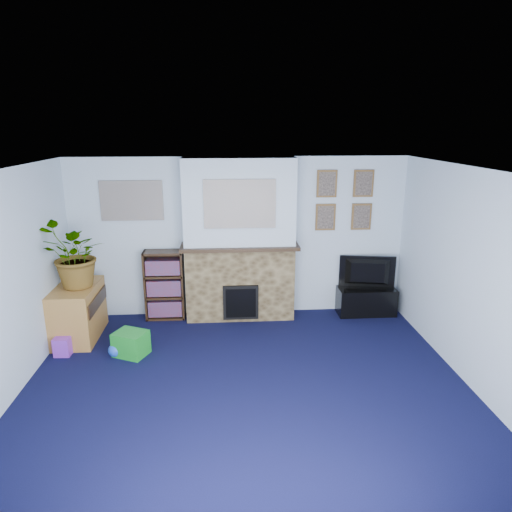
{
  "coord_description": "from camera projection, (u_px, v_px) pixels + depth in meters",
  "views": [
    {
      "loc": [
        -0.21,
        -4.43,
        2.83
      ],
      "look_at": [
        0.16,
        0.86,
        1.3
      ],
      "focal_mm": 32.0,
      "sensor_mm": 36.0,
      "label": 1
    }
  ],
  "objects": [
    {
      "name": "floor",
      "position": [
        247.0,
        391.0,
        5.04
      ],
      "size": [
        5.0,
        4.5,
        0.01
      ],
      "primitive_type": "cube",
      "color": "black",
      "rests_on": "ground"
    },
    {
      "name": "ceiling",
      "position": [
        246.0,
        172.0,
        4.38
      ],
      "size": [
        5.0,
        4.5,
        0.01
      ],
      "primitive_type": "cube",
      "color": "white",
      "rests_on": "wall_back"
    },
    {
      "name": "wall_back",
      "position": [
        239.0,
        238.0,
        6.87
      ],
      "size": [
        5.0,
        0.04,
        2.4
      ],
      "primitive_type": "cube",
      "color": "silver",
      "rests_on": "ground"
    },
    {
      "name": "wall_front",
      "position": [
        266.0,
        428.0,
        2.55
      ],
      "size": [
        5.0,
        0.04,
        2.4
      ],
      "primitive_type": "cube",
      "color": "silver",
      "rests_on": "ground"
    },
    {
      "name": "wall_right",
      "position": [
        480.0,
        283.0,
        4.87
      ],
      "size": [
        0.04,
        4.5,
        2.4
      ],
      "primitive_type": "cube",
      "color": "silver",
      "rests_on": "ground"
    },
    {
      "name": "chimney_breast",
      "position": [
        240.0,
        242.0,
        6.67
      ],
      "size": [
        1.72,
        0.5,
        2.4
      ],
      "color": "brown",
      "rests_on": "ground"
    },
    {
      "name": "collage_main",
      "position": [
        240.0,
        204.0,
        6.31
      ],
      "size": [
        1.0,
        0.03,
        0.68
      ],
      "primitive_type": "cube",
      "color": "gray",
      "rests_on": "chimney_breast"
    },
    {
      "name": "collage_left",
      "position": [
        132.0,
        201.0,
        6.59
      ],
      "size": [
        0.9,
        0.03,
        0.58
      ],
      "primitive_type": "cube",
      "color": "gray",
      "rests_on": "wall_back"
    },
    {
      "name": "portrait_tl",
      "position": [
        327.0,
        184.0,
        6.71
      ],
      "size": [
        0.3,
        0.03,
        0.4
      ],
      "primitive_type": "cube",
      "color": "brown",
      "rests_on": "wall_back"
    },
    {
      "name": "portrait_tr",
      "position": [
        363.0,
        183.0,
        6.75
      ],
      "size": [
        0.3,
        0.03,
        0.4
      ],
      "primitive_type": "cube",
      "color": "brown",
      "rests_on": "wall_back"
    },
    {
      "name": "portrait_bl",
      "position": [
        325.0,
        217.0,
        6.85
      ],
      "size": [
        0.3,
        0.03,
        0.4
      ],
      "primitive_type": "cube",
      "color": "brown",
      "rests_on": "wall_back"
    },
    {
      "name": "portrait_br",
      "position": [
        361.0,
        217.0,
        6.89
      ],
      "size": [
        0.3,
        0.03,
        0.4
      ],
      "primitive_type": "cube",
      "color": "brown",
      "rests_on": "wall_back"
    },
    {
      "name": "tv_stand",
      "position": [
        366.0,
        300.0,
        7.05
      ],
      "size": [
        0.88,
        0.37,
        0.42
      ],
      "primitive_type": "cube",
      "color": "black",
      "rests_on": "ground"
    },
    {
      "name": "television",
      "position": [
        368.0,
        273.0,
        6.95
      ],
      "size": [
        0.86,
        0.25,
        0.49
      ],
      "primitive_type": "imported",
      "rotation": [
        0.0,
        0.0,
        2.97
      ],
      "color": "black",
      "rests_on": "tv_stand"
    },
    {
      "name": "bookshelf",
      "position": [
        165.0,
        286.0,
        6.85
      ],
      "size": [
        0.58,
        0.28,
        1.05
      ],
      "color": "black",
      "rests_on": "ground"
    },
    {
      "name": "sideboard",
      "position": [
        78.0,
        313.0,
        6.24
      ],
      "size": [
        0.53,
        0.95,
        0.74
      ],
      "primitive_type": "cube",
      "color": "#A57435",
      "rests_on": "ground"
    },
    {
      "name": "potted_plant",
      "position": [
        74.0,
        255.0,
        5.97
      ],
      "size": [
        0.92,
        0.99,
        0.9
      ],
      "primitive_type": "imported",
      "rotation": [
        0.0,
        0.0,
        4.38
      ],
      "color": "#26661E",
      "rests_on": "sideboard"
    },
    {
      "name": "mantel_clock",
      "position": [
        234.0,
        240.0,
        6.61
      ],
      "size": [
        0.1,
        0.06,
        0.13
      ],
      "primitive_type": "cube",
      "color": "gold",
      "rests_on": "chimney_breast"
    },
    {
      "name": "mantel_candle",
      "position": [
        264.0,
        239.0,
        6.64
      ],
      "size": [
        0.05,
        0.05,
        0.16
      ],
      "primitive_type": "cylinder",
      "color": "#B2BFC6",
      "rests_on": "chimney_breast"
    },
    {
      "name": "mantel_teddy",
      "position": [
        202.0,
        241.0,
        6.59
      ],
      "size": [
        0.12,
        0.12,
        0.12
      ],
      "primitive_type": "sphere",
      "color": "gray",
      "rests_on": "chimney_breast"
    },
    {
      "name": "mantel_can",
      "position": [
        292.0,
        240.0,
        6.67
      ],
      "size": [
        0.06,
        0.06,
        0.11
      ],
      "primitive_type": "cylinder",
      "color": "purple",
      "rests_on": "chimney_breast"
    },
    {
      "name": "green_crate",
      "position": [
        131.0,
        345.0,
        5.8
      ],
      "size": [
        0.48,
        0.45,
        0.31
      ],
      "primitive_type": "cube",
      "rotation": [
        0.0,
        0.0,
        -0.43
      ],
      "color": "#198C26",
      "rests_on": "ground"
    },
    {
      "name": "toy_ball",
      "position": [
        115.0,
        350.0,
        5.77
      ],
      "size": [
        0.17,
        0.17,
        0.17
      ],
      "primitive_type": "sphere",
      "color": "blue",
      "rests_on": "ground"
    },
    {
      "name": "toy_block",
      "position": [
        63.0,
        347.0,
        5.82
      ],
      "size": [
        0.21,
        0.21,
        0.24
      ],
      "primitive_type": "cube",
      "rotation": [
        0.0,
        0.0,
        -0.06
      ],
      "color": "purple",
      "rests_on": "ground"
    },
    {
      "name": "toy_tube",
      "position": [
        69.0,
        342.0,
        6.02
      ],
      "size": [
        0.3,
        0.13,
        0.17
      ],
      "primitive_type": "cylinder",
      "rotation": [
        0.0,
        1.43,
        0.0
      ],
      "color": "orange",
      "rests_on": "ground"
    }
  ]
}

